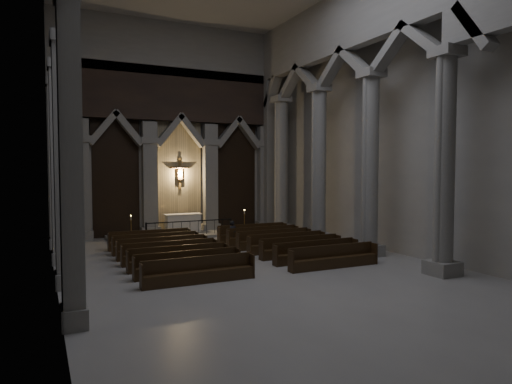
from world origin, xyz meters
The scene contains 11 objects.
room centered at (0.00, 0.00, 7.60)m, with size 24.00×24.10×12.00m.
sanctuary_wall centered at (0.00, 11.54, 6.62)m, with size 14.00×0.77×12.00m.
right_arcade centered at (5.50, 1.33, 7.83)m, with size 1.00×24.00×12.00m.
left_pilasters centered at (-6.75, 3.50, 3.91)m, with size 0.60×13.00×8.03m.
sanctuary_step centered at (0.00, 10.60, 0.07)m, with size 8.50×2.60×0.15m, color gray.
altar centered at (-0.06, 10.98, 0.69)m, with size 2.10×0.84×1.06m.
altar_rail centered at (0.00, 9.82, 0.64)m, with size 4.88×0.09×0.96m.
candle_stand_left centered at (-3.24, 9.42, 0.39)m, with size 0.24×0.24×1.42m.
candle_stand_right centered at (3.05, 9.33, 0.40)m, with size 0.25×0.25×1.47m.
pews centered at (0.00, 3.82, 0.28)m, with size 9.27×7.73×0.86m.
worshipper centered at (1.14, 6.46, 0.61)m, with size 0.45×0.29×1.23m, color black.
Camera 1 is at (-7.45, -14.15, 3.81)m, focal length 32.00 mm.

